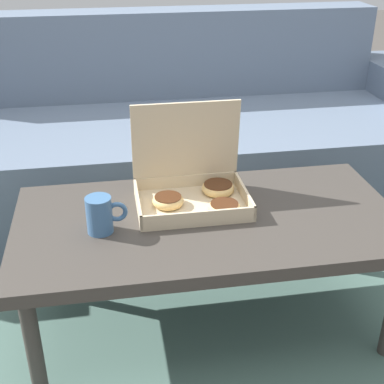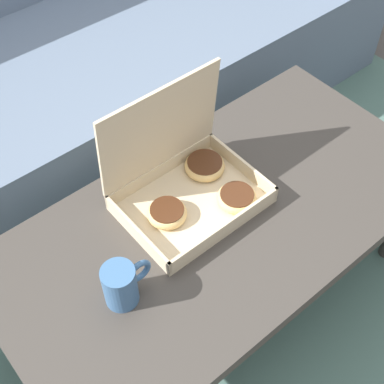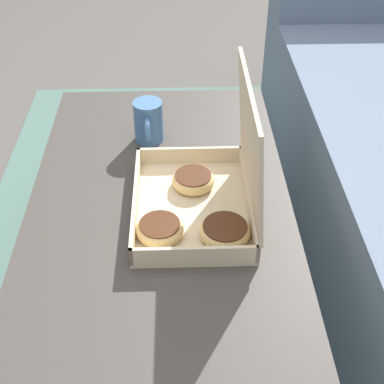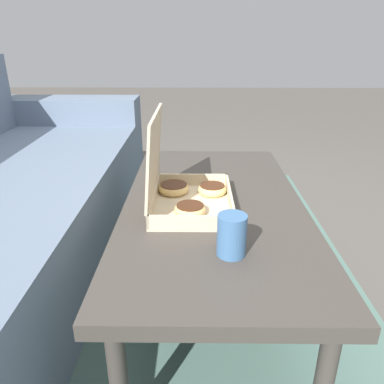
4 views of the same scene
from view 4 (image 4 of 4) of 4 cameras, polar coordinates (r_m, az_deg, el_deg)
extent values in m
plane|color=#514C47|center=(1.45, 0.28, -16.30)|extent=(12.00, 12.00, 0.00)
cube|color=#4C6B60|center=(1.48, -11.86, -15.73)|extent=(2.67, 1.90, 0.01)
cube|color=slate|center=(2.50, -18.30, 7.04)|extent=(0.24, 0.90, 0.57)
cube|color=#3D3833|center=(1.24, 3.29, -2.32)|extent=(1.15, 0.58, 0.04)
cylinder|color=#3D3833|center=(1.82, 9.79, -1.23)|extent=(0.04, 0.04, 0.37)
cylinder|color=#3D3833|center=(0.97, -11.06, -26.78)|extent=(0.04, 0.04, 0.37)
cylinder|color=#3D3833|center=(1.80, -4.92, -1.17)|extent=(0.04, 0.04, 0.37)
cube|color=beige|center=(1.20, 0.00, -2.02)|extent=(0.34, 0.25, 0.01)
cube|color=beige|center=(1.19, 5.83, -0.97)|extent=(0.34, 0.01, 0.04)
cube|color=beige|center=(1.20, -5.82, -0.91)|extent=(0.34, 0.01, 0.04)
cube|color=beige|center=(1.04, -0.10, -4.64)|extent=(0.01, 0.25, 0.04)
cube|color=beige|center=(1.34, 0.08, 1.92)|extent=(0.01, 0.25, 0.04)
cube|color=beige|center=(1.15, -5.80, 5.76)|extent=(0.34, 0.03, 0.25)
torus|color=#E5BC75|center=(1.13, -0.28, -2.71)|extent=(0.10, 0.10, 0.03)
cylinder|color=#472614|center=(1.12, -0.28, -2.29)|extent=(0.08, 0.08, 0.01)
torus|color=#E5BC75|center=(1.27, 3.10, 0.40)|extent=(0.10, 0.10, 0.03)
cylinder|color=#472614|center=(1.27, 3.11, 0.79)|extent=(0.08, 0.08, 0.01)
torus|color=#E5BC75|center=(1.28, -2.79, 0.58)|extent=(0.10, 0.10, 0.03)
cylinder|color=#472614|center=(1.28, -2.80, 0.95)|extent=(0.09, 0.09, 0.01)
cylinder|color=#3D6693|center=(0.93, 6.07, -6.55)|extent=(0.07, 0.07, 0.11)
torus|color=#3D6693|center=(0.97, 5.83, -4.84)|extent=(0.06, 0.01, 0.06)
camera|label=1|loc=(1.67, 65.32, 20.66)|focal=50.00mm
camera|label=2|loc=(0.99, 63.76, 45.39)|focal=50.00mm
camera|label=3|loc=(1.98, 1.24, 30.43)|focal=50.00mm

